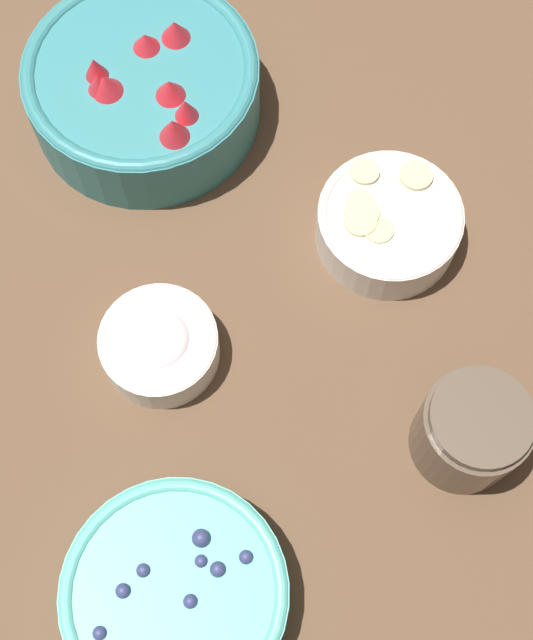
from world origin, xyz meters
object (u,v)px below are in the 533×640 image
(bowl_strawberries, at_px, (143,86))
(jar_chocolate, at_px, (470,432))
(bowl_blueberries, at_px, (176,594))
(bowl_cream, at_px, (163,342))
(bowl_bananas, at_px, (388,222))

(bowl_strawberries, relative_size, jar_chocolate, 2.50)
(bowl_blueberries, height_order, bowl_cream, bowl_blueberries)
(bowl_blueberries, bearing_deg, bowl_strawberries, -55.04)
(bowl_blueberries, distance_m, bowl_bananas, 0.38)
(bowl_bananas, relative_size, bowl_cream, 1.28)
(bowl_strawberries, xyz_separation_m, bowl_bananas, (-0.27, 0.01, -0.02))
(bowl_blueberries, xyz_separation_m, bowl_cream, (0.12, -0.18, -0.00))
(bowl_cream, xyz_separation_m, jar_chocolate, (-0.27, -0.05, 0.02))
(bowl_blueberries, bearing_deg, bowl_bananas, -90.01)
(bowl_blueberries, relative_size, bowl_cream, 1.71)
(bowl_bananas, xyz_separation_m, bowl_cream, (0.12, 0.20, -0.00))
(bowl_bananas, bearing_deg, bowl_cream, 58.98)
(jar_chocolate, bearing_deg, bowl_blueberries, 57.32)
(bowl_cream, bearing_deg, bowl_bananas, -121.02)
(bowl_blueberries, relative_size, bowl_bananas, 1.34)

